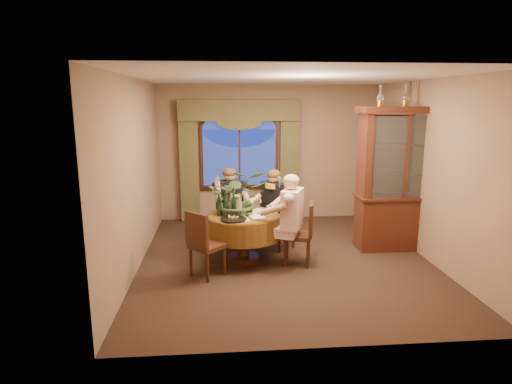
{
  "coord_description": "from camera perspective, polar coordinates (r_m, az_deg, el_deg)",
  "views": [
    {
      "loc": [
        -0.99,
        -6.36,
        2.47
      ],
      "look_at": [
        -0.46,
        0.01,
        1.1
      ],
      "focal_mm": 30.0,
      "sensor_mm": 36.0,
      "label": 1
    }
  ],
  "objects": [
    {
      "name": "person_pink",
      "position": [
        6.4,
        4.81,
        -3.89
      ],
      "size": [
        0.63,
        0.65,
        1.42
      ],
      "primitive_type": null,
      "rotation": [
        0.0,
        0.0,
        1.17
      ],
      "color": "beige",
      "rests_on": "floor"
    },
    {
      "name": "drapery_left",
      "position": [
        8.86,
        -8.89,
        3.56
      ],
      "size": [
        0.38,
        0.14,
        2.32
      ],
      "primitive_type": "cube",
      "color": "#494826",
      "rests_on": "floor"
    },
    {
      "name": "swag_valance",
      "position": [
        8.72,
        -2.25,
        10.82
      ],
      "size": [
        2.45,
        0.16,
        0.42
      ],
      "primitive_type": null,
      "color": "#494826",
      "rests_on": "wall_back"
    },
    {
      "name": "ceiling",
      "position": [
        6.44,
        4.21,
        15.0
      ],
      "size": [
        5.0,
        5.0,
        0.0
      ],
      "primitive_type": "plane",
      "rotation": [
        3.14,
        0.0,
        0.0
      ],
      "color": "white",
      "rests_on": "wall_back"
    },
    {
      "name": "wall_right",
      "position": [
        7.22,
        22.0,
        2.68
      ],
      "size": [
        0.0,
        5.0,
        5.0
      ],
      "primitive_type": "plane",
      "rotation": [
        1.57,
        0.0,
        -1.57
      ],
      "color": "#85684E",
      "rests_on": "ground"
    },
    {
      "name": "stoneware_vase",
      "position": [
        6.64,
        -2.46,
        -1.65
      ],
      "size": [
        0.15,
        0.15,
        0.29
      ],
      "primitive_type": null,
      "color": "tan",
      "rests_on": "dining_table"
    },
    {
      "name": "window",
      "position": [
        8.87,
        -2.22,
        4.5
      ],
      "size": [
        1.62,
        0.1,
        1.32
      ],
      "primitive_type": null,
      "color": "navy",
      "rests_on": "wall_back"
    },
    {
      "name": "wine_bottle_3",
      "position": [
        6.52,
        -4.13,
        -1.73
      ],
      "size": [
        0.07,
        0.07,
        0.33
      ],
      "primitive_type": "cylinder",
      "color": "black",
      "rests_on": "dining_table"
    },
    {
      "name": "person_scarf",
      "position": [
        7.19,
        2.48,
        -2.31
      ],
      "size": [
        0.66,
        0.66,
        1.36
      ],
      "primitive_type": null,
      "rotation": [
        0.0,
        0.0,
        -3.94
      ],
      "color": "black",
      "rests_on": "floor"
    },
    {
      "name": "arched_transom",
      "position": [
        8.81,
        -2.27,
        9.53
      ],
      "size": [
        1.6,
        0.06,
        0.44
      ],
      "primitive_type": null,
      "color": "navy",
      "rests_on": "wall_back"
    },
    {
      "name": "drapery_right",
      "position": [
        8.95,
        4.42,
        3.75
      ],
      "size": [
        0.38,
        0.14,
        2.32
      ],
      "primitive_type": "cube",
      "color": "#494826",
      "rests_on": "floor"
    },
    {
      "name": "tasting_paper_1",
      "position": [
        6.78,
        0.29,
        -2.56
      ],
      "size": [
        0.35,
        0.37,
        0.0
      ],
      "primitive_type": "cube",
      "rotation": [
        0.0,
        0.0,
        -0.63
      ],
      "color": "white",
      "rests_on": "dining_table"
    },
    {
      "name": "cheese_platter",
      "position": [
        6.3,
        -3.01,
        -3.64
      ],
      "size": [
        0.39,
        0.39,
        0.02
      ],
      "primitive_type": "cylinder",
      "color": "black",
      "rests_on": "dining_table"
    },
    {
      "name": "oil_lamp_center",
      "position": [
        7.38,
        19.32,
        12.02
      ],
      "size": [
        0.11,
        0.11,
        0.34
      ],
      "primitive_type": null,
      "color": "#A5722D",
      "rests_on": "china_cabinet"
    },
    {
      "name": "wine_glass_person_back",
      "position": [
        6.95,
        -2.7,
        -1.48
      ],
      "size": [
        0.07,
        0.07,
        0.18
      ],
      "primitive_type": null,
      "color": "silver",
      "rests_on": "dining_table"
    },
    {
      "name": "oil_lamp_right",
      "position": [
        7.56,
        22.25,
        11.79
      ],
      "size": [
        0.11,
        0.11,
        0.34
      ],
      "primitive_type": null,
      "color": "#A5722D",
      "rests_on": "china_cabinet"
    },
    {
      "name": "person_back",
      "position": [
        7.36,
        -3.55,
        -1.99
      ],
      "size": [
        0.58,
        0.55,
        1.37
      ],
      "primitive_type": null,
      "rotation": [
        0.0,
        0.0,
        -2.9
      ],
      "color": "black",
      "rests_on": "floor"
    },
    {
      "name": "dining_table",
      "position": [
        6.71,
        -1.71,
        -6.09
      ],
      "size": [
        1.37,
        1.37,
        0.75
      ],
      "primitive_type": "cylinder",
      "rotation": [
        0.0,
        0.0,
        -0.14
      ],
      "color": "maroon",
      "rests_on": "floor"
    },
    {
      "name": "olive_bowl",
      "position": [
        6.57,
        -1.16,
        -2.85
      ],
      "size": [
        0.17,
        0.17,
        0.05
      ],
      "primitive_type": "imported",
      "color": "#4B5C2D",
      "rests_on": "dining_table"
    },
    {
      "name": "oil_lamp_left",
      "position": [
        7.23,
        16.25,
        12.22
      ],
      "size": [
        0.11,
        0.11,
        0.34
      ],
      "primitive_type": null,
      "color": "#A5722D",
      "rests_on": "china_cabinet"
    },
    {
      "name": "wine_glass_person_pink",
      "position": [
        6.46,
        1.58,
        -2.52
      ],
      "size": [
        0.07,
        0.07,
        0.18
      ],
      "primitive_type": null,
      "color": "silver",
      "rests_on": "dining_table"
    },
    {
      "name": "wine_bottle_4",
      "position": [
        6.54,
        -2.97,
        -1.67
      ],
      "size": [
        0.07,
        0.07,
        0.33
      ],
      "primitive_type": "cylinder",
      "color": "black",
      "rests_on": "dining_table"
    },
    {
      "name": "chair_back",
      "position": [
        7.41,
        -3.33,
        -3.52
      ],
      "size": [
        0.5,
        0.5,
        0.96
      ],
      "primitive_type": "cube",
      "rotation": [
        0.0,
        0.0,
        -2.93
      ],
      "color": "black",
      "rests_on": "floor"
    },
    {
      "name": "chair_front_left",
      "position": [
        6.15,
        -6.5,
        -6.86
      ],
      "size": [
        0.59,
        0.59,
        0.96
      ],
      "primitive_type": "cube",
      "rotation": [
        0.0,
        0.0,
        -0.77
      ],
      "color": "black",
      "rests_on": "floor"
    },
    {
      "name": "chair_right",
      "position": [
        6.58,
        5.56,
        -5.56
      ],
      "size": [
        0.51,
        0.51,
        0.96
      ],
      "primitive_type": "cube",
      "rotation": [
        0.0,
        0.0,
        1.33
      ],
      "color": "black",
      "rests_on": "floor"
    },
    {
      "name": "centerpiece_plant",
      "position": [
        6.6,
        -2.44,
        2.21
      ],
      "size": [
        0.89,
        0.99,
        0.78
      ],
      "primitive_type": "imported",
      "color": "#375532",
      "rests_on": "dining_table"
    },
    {
      "name": "chair_back_right",
      "position": [
        7.24,
        3.17,
        -3.87
      ],
      "size": [
        0.59,
        0.59,
        0.96
      ],
      "primitive_type": "cube",
      "rotation": [
        0.0,
        0.0,
        -4.03
      ],
      "color": "black",
      "rests_on": "floor"
    },
    {
      "name": "tasting_paper_0",
      "position": [
        6.5,
        0.01,
        -3.2
      ],
      "size": [
        0.3,
        0.35,
        0.0
      ],
      "primitive_type": "cube",
      "rotation": [
        0.0,
        0.0,
        0.33
      ],
      "color": "white",
      "rests_on": "dining_table"
    },
    {
      "name": "wine_bottle_0",
      "position": [
        6.51,
        -4.95,
        -1.76
      ],
      "size": [
        0.07,
        0.07,
        0.33
      ],
      "primitive_type": "cylinder",
      "color": "black",
      "rests_on": "dining_table"
    },
    {
      "name": "wine_bottle_2",
      "position": [
        6.69,
        -4.0,
        -1.38
      ],
      "size": [
        0.07,
        0.07,
        0.33
      ],
      "primitive_type": "cylinder",
      "color": "black",
      "rests_on": "dining_table"
    },
    {
      "name": "china_cabinet",
      "position": [
        7.49,
        18.6,
        1.6
      ],
      "size": [
        1.46,
        0.58,
        2.38
      ],
      "primitive_type": "cube",
      "color": "#3B170F",
      "rests_on": "floor"
    },
    {
      "name": "tasting_paper_2",
      "position": [
        6.34,
        -2.01,
        -3.62
      ],
      "size": [
        0.28,
        0.34,
        0.0
      ],
      "primitive_type": "cube",
      "rotation": [
        0.0,
        0.0,
        0.26
      ],
      "color": "white",
      "rests_on": "dining_table"
    },
    {
      "name": "wall_back",
      "position": [
        8.98,
        1.59,
        5.23
      ],
      "size": [
        4.5,
        0.0,
        4.5
      ],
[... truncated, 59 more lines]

